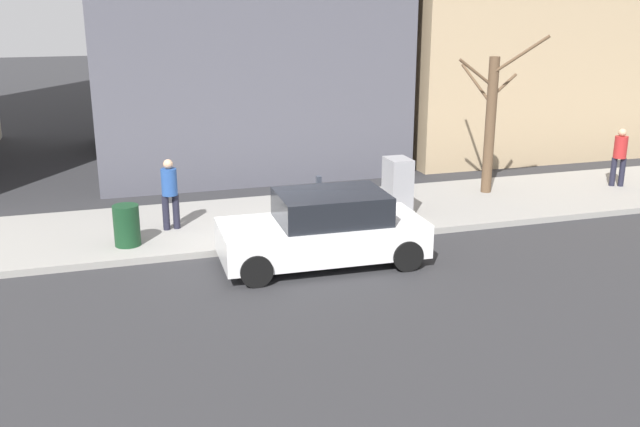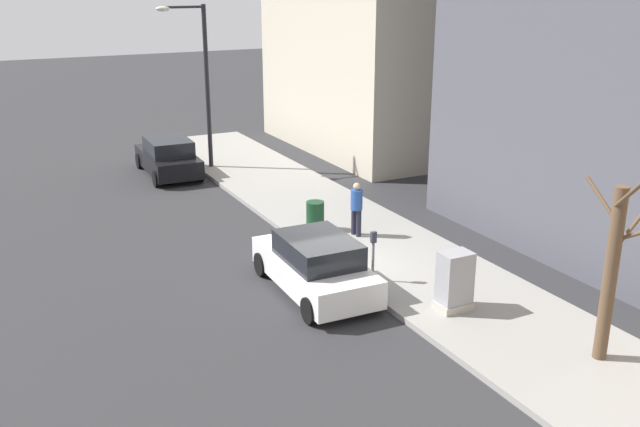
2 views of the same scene
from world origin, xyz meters
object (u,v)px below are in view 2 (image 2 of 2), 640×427
Objects in this scene: parked_car_white at (316,265)px; pedestrian_midblock at (356,206)px; bare_tree at (612,268)px; utility_box at (455,282)px; parked_car_black at (168,157)px; parking_meter at (373,251)px; trash_bin at (315,216)px; streetlamp at (200,73)px.

pedestrian_midblock reaches higher than parked_car_white.
bare_tree is at bearing -56.63° from parked_car_white.
pedestrian_midblock is (0.48, 5.47, 0.24)m from utility_box.
parked_car_black is at bearing 92.33° from parked_car_white.
parked_car_white reaches higher than parking_meter.
trash_bin is (1.94, 3.88, -0.14)m from parked_car_white.
parked_car_white is at bearing 126.91° from pedestrian_midblock.
utility_box is 0.86× the size of pedestrian_midblock.
bare_tree is (2.33, -18.70, -1.87)m from streetlamp.
parking_meter is 0.31× the size of bare_tree.
parked_car_black reaches higher than parking_meter.
parked_car_black is 13.26m from parking_meter.
utility_box is at bearing -86.23° from streetlamp.
pedestrian_midblock is at bearing 67.32° from parking_meter.
pedestrian_midblock is (3.02, -9.97, 0.35)m from parked_car_black.
parking_meter is 0.94× the size of utility_box.
parked_car_white is 4.72× the size of trash_bin.
utility_box is at bearing 112.08° from bare_tree.
parking_meter is at bearing -11.07° from parked_car_white.
streetlamp is 18.94m from bare_tree.
parked_car_white is 4.34m from trash_bin.
bare_tree reaches higher than parked_car_white.
parked_car_white is 1.00× the size of parked_car_black.
parking_meter is at bearing -96.10° from trash_bin.
streetlamp reaches higher than bare_tree.
trash_bin is 1.44m from pedestrian_midblock.
streetlamp reaches higher than parked_car_white.
parking_meter is at bearing 110.34° from utility_box.
parked_car_black is 4.72× the size of trash_bin.
parked_car_white is 3.14× the size of parking_meter.
bare_tree is at bearing 177.12° from pedestrian_midblock.
utility_box is 3.73m from bare_tree.
parked_car_black is at bearing 99.34° from utility_box.
streetlamp is at bearing 93.77° from utility_box.
utility_box is 5.50m from pedestrian_midblock.
streetlamp reaches higher than parked_car_black.
parked_car_white is 12.82m from parked_car_black.
parked_car_black is at bearing 103.47° from trash_bin.
utility_box reaches higher than parked_car_white.
trash_bin is (2.14, -8.94, -0.14)m from parked_car_black.
utility_box is 1.59× the size of trash_bin.
parking_meter reaches higher than trash_bin.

